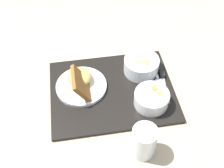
{
  "coord_description": "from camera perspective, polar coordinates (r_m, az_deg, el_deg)",
  "views": [
    {
      "loc": [
        0.07,
        0.6,
        0.76
      ],
      "look_at": [
        0.0,
        0.0,
        0.04
      ],
      "focal_mm": 45.0,
      "sensor_mm": 36.0,
      "label": 1
    }
  ],
  "objects": [
    {
      "name": "spoon",
      "position": [
        0.99,
        9.45,
        0.49
      ],
      "size": [
        0.04,
        0.15,
        0.01
      ],
      "rotation": [
        0.0,
        0.0,
        1.58
      ],
      "color": "silver",
      "rests_on": "serving_tray"
    },
    {
      "name": "serving_tray",
      "position": [
        0.97,
        0.0,
        -1.38
      ],
      "size": [
        0.43,
        0.34,
        0.01
      ],
      "color": "black",
      "rests_on": "ground_plane"
    },
    {
      "name": "glass_water",
      "position": [
        0.82,
        6.43,
        -11.75
      ],
      "size": [
        0.07,
        0.07,
        0.11
      ],
      "color": "silver",
      "rests_on": "ground_plane"
    },
    {
      "name": "plate_main",
      "position": [
        0.96,
        -6.37,
        0.32
      ],
      "size": [
        0.17,
        0.17,
        0.1
      ],
      "color": "silver",
      "rests_on": "serving_tray"
    },
    {
      "name": "ground_plane",
      "position": [
        0.97,
        0.0,
        -1.61
      ],
      "size": [
        4.0,
        4.0,
        0.0
      ],
      "primitive_type": "plane",
      "color": "tan"
    },
    {
      "name": "bowl_soup",
      "position": [
        1.0,
        5.99,
        3.97
      ],
      "size": [
        0.12,
        0.12,
        0.06
      ],
      "color": "silver",
      "rests_on": "serving_tray"
    },
    {
      "name": "knife",
      "position": [
        1.02,
        10.04,
        2.26
      ],
      "size": [
        0.03,
        0.18,
        0.02
      ],
      "rotation": [
        0.0,
        0.0,
        1.5
      ],
      "color": "silver",
      "rests_on": "serving_tray"
    },
    {
      "name": "bowl_salad",
      "position": [
        0.92,
        8.04,
        -2.8
      ],
      "size": [
        0.11,
        0.11,
        0.05
      ],
      "color": "silver",
      "rests_on": "serving_tray"
    }
  ]
}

